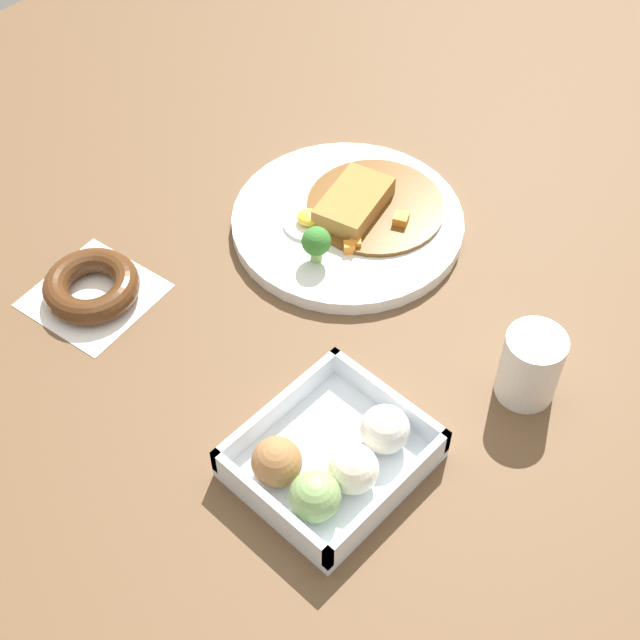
# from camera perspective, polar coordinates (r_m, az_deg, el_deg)

# --- Properties ---
(ground_plane) EXTENTS (1.60, 1.60, 0.00)m
(ground_plane) POSITION_cam_1_polar(r_m,az_deg,el_deg) (1.06, 1.46, 1.47)
(ground_plane) COLOR brown
(curry_plate) EXTENTS (0.28, 0.28, 0.07)m
(curry_plate) POSITION_cam_1_polar(r_m,az_deg,el_deg) (1.12, 1.85, 6.27)
(curry_plate) COLOR white
(curry_plate) RESTS_ON ground_plane
(donut_box) EXTENTS (0.18, 0.15, 0.06)m
(donut_box) POSITION_cam_1_polar(r_m,az_deg,el_deg) (0.90, 0.77, -8.78)
(donut_box) COLOR silver
(donut_box) RESTS_ON ground_plane
(chocolate_ring_donut) EXTENTS (0.15, 0.15, 0.03)m
(chocolate_ring_donut) POSITION_cam_1_polar(r_m,az_deg,el_deg) (1.08, -14.05, 2.03)
(chocolate_ring_donut) COLOR white
(chocolate_ring_donut) RESTS_ON ground_plane
(coffee_mug) EXTENTS (0.06, 0.06, 0.08)m
(coffee_mug) POSITION_cam_1_polar(r_m,az_deg,el_deg) (0.96, 12.98, -2.80)
(coffee_mug) COLOR silver
(coffee_mug) RESTS_ON ground_plane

